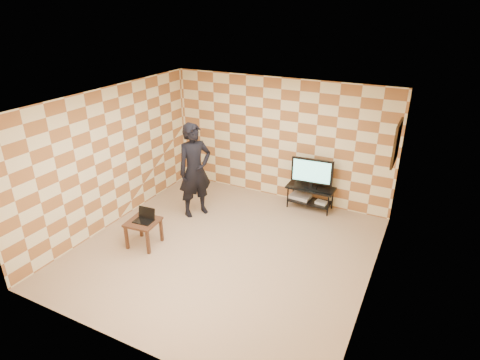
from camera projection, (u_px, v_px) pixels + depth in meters
name	position (u px, v px, depth m)	size (l,w,h in m)	color
floor	(225.00, 250.00, 7.27)	(5.00, 5.00, 0.00)	tan
wall_back	(279.00, 140.00, 8.75)	(5.00, 0.02, 2.70)	beige
wall_front	(121.00, 262.00, 4.68)	(5.00, 0.02, 2.70)	beige
wall_left	(111.00, 158.00, 7.74)	(0.02, 5.00, 2.70)	beige
wall_right	(378.00, 215.00, 5.69)	(0.02, 5.00, 2.70)	beige
ceiling	(222.00, 103.00, 6.16)	(5.00, 5.00, 0.02)	white
wall_art	(397.00, 143.00, 6.72)	(0.04, 0.72, 0.72)	black
tv_stand	(310.00, 193.00, 8.59)	(1.01, 0.45, 0.50)	black
tv	(312.00, 172.00, 8.39)	(0.88, 0.19, 0.64)	black
dvd_player	(300.00, 196.00, 8.78)	(0.43, 0.31, 0.07)	silver
game_console	(321.00, 202.00, 8.54)	(0.23, 0.17, 0.05)	silver
side_table	(143.00, 225.00, 7.26)	(0.59, 0.59, 0.50)	#331E15
laptop	(145.00, 218.00, 7.23)	(0.36, 0.30, 0.23)	black
person	(195.00, 170.00, 8.13)	(0.72, 0.47, 1.97)	black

